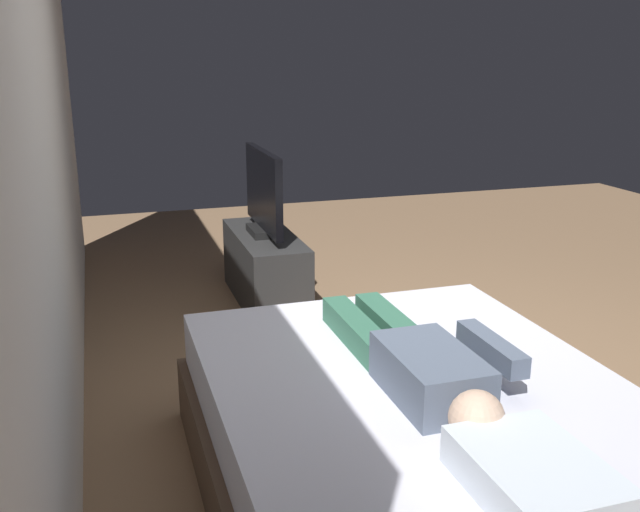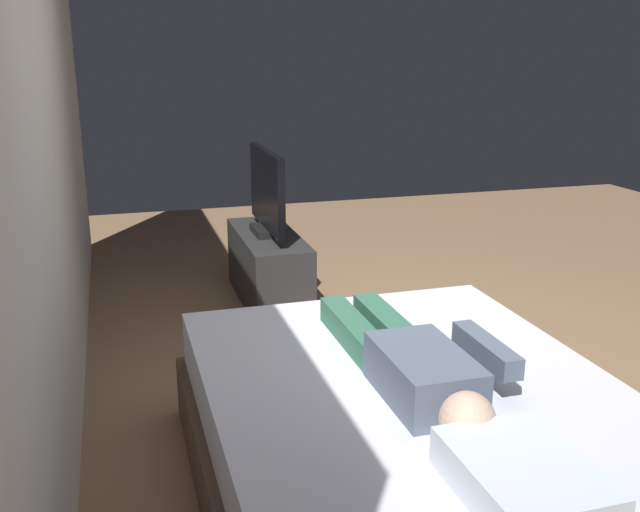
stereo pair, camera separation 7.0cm
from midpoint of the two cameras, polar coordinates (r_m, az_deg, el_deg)
The scene contains 8 objects.
ground_plane at distance 3.74m, azimuth 8.80°, elevation -11.83°, with size 10.00×10.00×0.00m, color #8C6B4C.
back_wall at distance 3.39m, azimuth -20.86°, elevation 9.34°, with size 6.40×0.10×2.80m, color silver.
bed at distance 2.86m, azimuth 8.18°, elevation -15.18°, with size 2.09×1.60×0.54m.
pillow at distance 2.15m, azimuth 16.88°, elevation -16.76°, with size 0.48×0.34×0.12m, color white.
person at distance 2.71m, azimuth 8.18°, elevation -8.43°, with size 1.26×0.46×0.18m.
remote at distance 3.04m, azimuth 13.96°, elevation -7.46°, with size 0.15×0.04×0.02m, color black.
tv_stand at distance 5.07m, azimuth -3.75°, elevation -0.95°, with size 1.10×0.40×0.50m, color #2D2D2D.
tv at distance 4.94m, azimuth -3.87°, elevation 4.99°, with size 0.88×0.20×0.59m.
Camera 2 is at (-2.97, 1.42, 1.75)m, focal length 39.91 mm.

